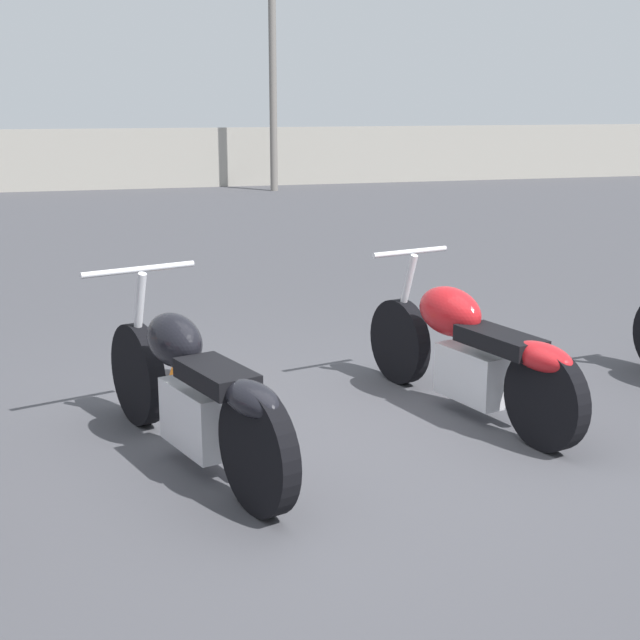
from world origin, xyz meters
The scene contains 5 objects.
ground_plane centered at (0.00, 0.00, 0.00)m, with size 60.00×60.00×0.00m, color #424247.
fence_back centered at (0.00, 15.67, 0.66)m, with size 40.00×0.04×1.32m.
motorcycle_slot_2 centered at (-0.82, -0.03, 0.42)m, with size 0.91×2.03×0.99m.
motorcycle_slot_3 centered at (0.94, 0.32, 0.41)m, with size 0.76×1.98×0.96m.
traffic_cone_near centered at (-0.67, 1.57, 0.20)m, with size 0.26×0.26×0.39m.
Camera 1 is at (-1.39, -4.56, 1.93)m, focal length 50.00 mm.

